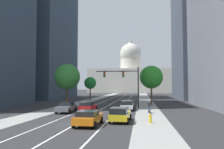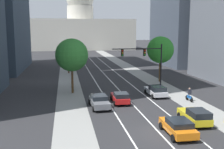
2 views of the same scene
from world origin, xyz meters
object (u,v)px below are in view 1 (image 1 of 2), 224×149
object	(u,v)px
car_orange	(88,117)
fire_hydrant	(150,118)
car_red	(88,107)
traffic_signal_mast	(125,79)
street_tree_mid_left	(90,83)
car_white	(127,105)
car_yellow	(120,114)
street_tree_mid_right	(151,77)
car_gray	(66,107)
cyclist	(149,107)
capitol_building	(131,77)
street_tree_near_left	(67,77)

from	to	relation	value
car_orange	fire_hydrant	world-z (taller)	car_orange
car_red	traffic_signal_mast	distance (m)	8.61
street_tree_mid_left	car_white	bearing A→B (deg)	-63.70
car_yellow	street_tree_mid_right	bearing A→B (deg)	-8.86
car_gray	cyclist	distance (m)	11.54
cyclist	street_tree_mid_right	size ratio (longest dim) A/B	0.22
car_yellow	street_tree_mid_right	distance (m)	22.61
capitol_building	car_white	size ratio (longest dim) A/B	10.73
car_white	street_tree_mid_left	xyz separation A→B (m)	(-11.32, 22.90, 3.83)
street_tree_near_left	car_orange	bearing A→B (deg)	-64.76
street_tree_mid_right	street_tree_mid_left	size ratio (longest dim) A/B	1.26
car_orange	street_tree_mid_right	distance (m)	25.50
street_tree_mid_left	traffic_signal_mast	bearing A→B (deg)	-61.63
car_red	street_tree_mid_right	distance (m)	17.05
car_white	traffic_signal_mast	world-z (taller)	traffic_signal_mast
car_yellow	car_red	world-z (taller)	car_yellow
car_red	car_yellow	bearing A→B (deg)	-145.80
street_tree_mid_left	street_tree_near_left	distance (m)	18.91
capitol_building	car_white	world-z (taller)	capitol_building
car_orange	street_tree_near_left	world-z (taller)	street_tree_near_left
car_white	fire_hydrant	xyz separation A→B (m)	(3.02, -11.51, -0.32)
traffic_signal_mast	street_tree_mid_left	xyz separation A→B (m)	(-10.77, 19.95, -0.24)
fire_hydrant	cyclist	world-z (taller)	cyclist
traffic_signal_mast	street_tree_mid_left	bearing A→B (deg)	118.37
capitol_building	street_tree_mid_right	xyz separation A→B (m)	(8.35, -89.74, -3.95)
car_red	fire_hydrant	size ratio (longest dim) A/B	4.55
car_white	street_tree_near_left	xyz separation A→B (m)	(-11.09, 4.01, 4.63)
car_yellow	car_orange	bearing A→B (deg)	132.73
fire_hydrant	street_tree_mid_left	size ratio (longest dim) A/B	0.15
car_yellow	cyclist	world-z (taller)	cyclist
car_white	fire_hydrant	bearing A→B (deg)	-165.86
car_red	street_tree_mid_right	world-z (taller)	street_tree_mid_right
capitol_building	street_tree_near_left	world-z (taller)	capitol_building
car_orange	car_gray	world-z (taller)	car_gray
car_white	street_tree_mid_right	xyz separation A→B (m)	(4.21, 10.41, 4.76)
car_gray	fire_hydrant	size ratio (longest dim) A/B	5.03
fire_hydrant	street_tree_mid_left	xyz separation A→B (m)	(-14.34, 34.41, 4.15)
car_gray	street_tree_mid_right	size ratio (longest dim) A/B	0.58
capitol_building	car_white	bearing A→B (deg)	-87.63
traffic_signal_mast	cyclist	size ratio (longest dim) A/B	4.25
car_gray	cyclist	world-z (taller)	cyclist
traffic_signal_mast	street_tree_mid_right	distance (m)	8.87
traffic_signal_mast	street_tree_near_left	xyz separation A→B (m)	(-10.54, 1.05, 0.56)
traffic_signal_mast	fire_hydrant	world-z (taller)	traffic_signal_mast
car_yellow	street_tree_near_left	distance (m)	19.45
car_red	capitol_building	bearing A→B (deg)	0.64
car_red	street_tree_mid_right	xyz separation A→B (m)	(9.73, 13.15, 4.80)
car_orange	car_red	bearing A→B (deg)	15.12
car_yellow	street_tree_mid_left	world-z (taller)	street_tree_mid_left
traffic_signal_mast	cyclist	world-z (taller)	traffic_signal_mast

